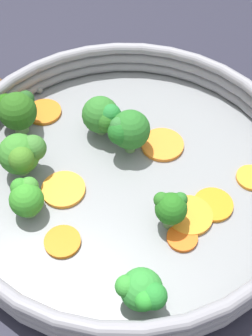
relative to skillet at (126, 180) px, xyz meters
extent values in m
plane|color=#201F2C|center=(0.00, 0.00, -0.01)|extent=(4.00, 4.00, 0.00)
cylinder|color=gray|center=(0.00, 0.00, 0.00)|extent=(0.35, 0.35, 0.01)
torus|color=gray|center=(0.00, 0.00, 0.01)|extent=(0.36, 0.36, 0.01)
torus|color=gray|center=(0.00, 0.00, 0.03)|extent=(0.36, 0.36, 0.01)
torus|color=gray|center=(0.00, 0.00, 0.04)|extent=(0.36, 0.36, 0.01)
sphere|color=gray|center=(0.12, 0.12, 0.01)|extent=(0.01, 0.01, 0.01)
cylinder|color=orange|center=(0.01, -0.13, 0.01)|extent=(0.03, 0.03, 0.00)
cylinder|color=orange|center=(-0.03, -0.09, 0.01)|extent=(0.05, 0.05, 0.00)
cylinder|color=orange|center=(0.08, 0.11, 0.01)|extent=(0.05, 0.05, 0.00)
cylinder|color=orange|center=(-0.03, 0.06, 0.01)|extent=(0.06, 0.06, 0.00)
cylinder|color=orange|center=(-0.04, -0.07, 0.01)|extent=(0.07, 0.07, 0.00)
cylinder|color=orange|center=(-0.09, 0.05, 0.01)|extent=(0.04, 0.04, 0.00)
cylinder|color=#E95C14|center=(-0.07, -0.06, 0.01)|extent=(0.03, 0.03, 0.00)
cylinder|color=orange|center=(0.05, -0.03, 0.01)|extent=(0.06, 0.06, 0.00)
cylinder|color=#7AA85C|center=(-0.01, 0.11, 0.01)|extent=(0.01, 0.01, 0.02)
sphere|color=#367B28|center=(-0.01, 0.11, 0.03)|extent=(0.04, 0.04, 0.04)
sphere|color=#39722C|center=(0.00, 0.09, 0.04)|extent=(0.03, 0.03, 0.03)
sphere|color=#3D7420|center=(-0.02, 0.10, 0.04)|extent=(0.03, 0.03, 0.03)
cylinder|color=#6B9D56|center=(0.04, 0.00, 0.02)|extent=(0.01, 0.01, 0.02)
sphere|color=#256723|center=(0.04, 0.00, 0.04)|extent=(0.04, 0.04, 0.04)
sphere|color=#1C611F|center=(0.03, 0.01, 0.04)|extent=(0.03, 0.03, 0.03)
sphere|color=#2B692D|center=(0.03, 0.01, 0.05)|extent=(0.02, 0.02, 0.02)
cylinder|color=#85A75F|center=(-0.13, -0.03, 0.01)|extent=(0.01, 0.01, 0.01)
sphere|color=#2E8731|center=(-0.13, -0.03, 0.03)|extent=(0.04, 0.04, 0.04)
sphere|color=#328D2F|center=(-0.14, -0.02, 0.03)|extent=(0.02, 0.02, 0.02)
sphere|color=#247E2C|center=(-0.14, -0.04, 0.03)|extent=(0.02, 0.02, 0.02)
sphere|color=green|center=(-0.15, -0.03, 0.04)|extent=(0.02, 0.02, 0.02)
cylinder|color=#81AB69|center=(0.06, 0.04, 0.01)|extent=(0.01, 0.01, 0.02)
sphere|color=#2B6C26|center=(0.06, 0.04, 0.03)|extent=(0.04, 0.04, 0.04)
sphere|color=#21722E|center=(0.05, 0.02, 0.04)|extent=(0.02, 0.02, 0.02)
sphere|color=#27621D|center=(0.05, 0.03, 0.03)|extent=(0.03, 0.03, 0.03)
cylinder|color=#7DB26C|center=(-0.06, 0.09, 0.01)|extent=(0.01, 0.01, 0.01)
sphere|color=#328525|center=(-0.06, 0.09, 0.03)|extent=(0.03, 0.03, 0.03)
sphere|color=#3B842C|center=(-0.04, 0.09, 0.03)|extent=(0.02, 0.02, 0.02)
sphere|color=#308025|center=(-0.05, 0.10, 0.03)|extent=(0.02, 0.02, 0.02)
cylinder|color=#759E58|center=(0.05, 0.13, 0.01)|extent=(0.02, 0.02, 0.02)
sphere|color=#245616|center=(0.05, 0.13, 0.04)|extent=(0.04, 0.04, 0.04)
sphere|color=#1D520F|center=(0.06, 0.14, 0.04)|extent=(0.02, 0.02, 0.02)
sphere|color=#214E1D|center=(0.07, 0.12, 0.04)|extent=(0.02, 0.02, 0.02)
cylinder|color=#678E52|center=(-0.05, -0.05, 0.01)|extent=(0.01, 0.01, 0.02)
sphere|color=#216318|center=(-0.05, -0.05, 0.03)|extent=(0.03, 0.03, 0.03)
sphere|color=#26661D|center=(-0.05, -0.04, 0.04)|extent=(0.01, 0.01, 0.01)
sphere|color=#256522|center=(-0.05, -0.06, 0.04)|extent=(0.01, 0.01, 0.01)
camera|label=1|loc=(-0.30, -0.04, 0.39)|focal=50.00mm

